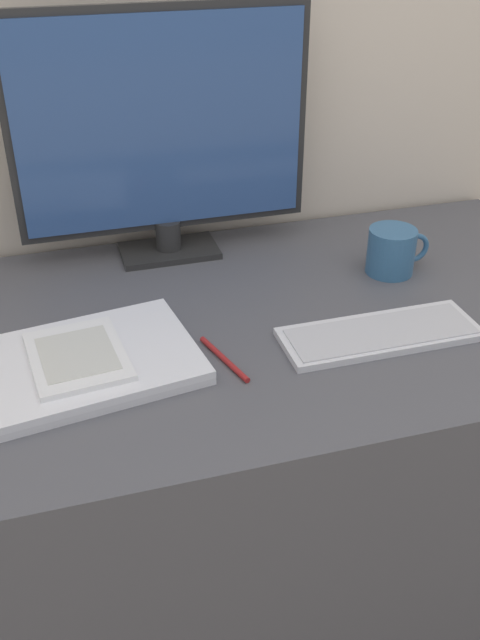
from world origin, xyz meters
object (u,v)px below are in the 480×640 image
Objects in this scene: laptop at (90,362)px; pen at (224,359)px; keyboard at (380,334)px; coffee_mug at (392,251)px; monitor at (162,133)px; ereader at (78,356)px.

pen is (0.20, -0.04, -0.01)m from laptop.
keyboard is 2.50× the size of pen.
monitor is at bearing 153.14° from coffee_mug.
keyboard is 0.24m from coffee_mug.
coffee_mug is at bearing 15.24° from ereader.
monitor reaches higher than laptop.
monitor is 4.50× the size of coffee_mug.
ereader is at bearing 175.09° from keyboard.
laptop is at bearing 169.11° from pen.
coffee_mug is at bearing -26.86° from monitor.
laptop is at bearing 12.20° from ereader.
keyboard is at bearing -120.24° from coffee_mug.
coffee_mug is (0.60, 0.16, 0.01)m from ereader.
coffee_mug reaches higher than keyboard.
monitor is 0.53m from keyboard.
keyboard is 2.66× the size of coffee_mug.
coffee_mug is 0.94× the size of pen.
coffee_mug reaches higher than ereader.
ereader reaches higher than laptop.
coffee_mug is (0.58, 0.16, 0.03)m from laptop.
pen is at bearing -152.53° from coffee_mug.
ereader reaches higher than pen.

